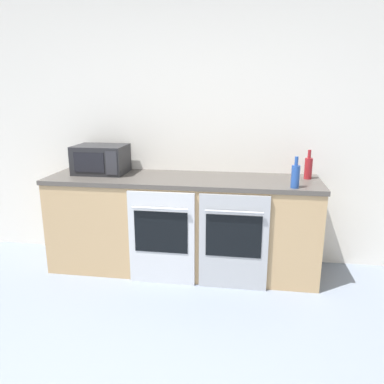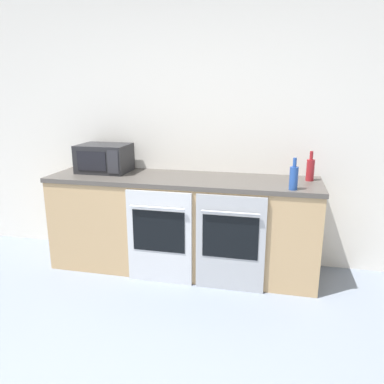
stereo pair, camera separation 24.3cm
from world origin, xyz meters
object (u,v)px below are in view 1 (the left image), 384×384
at_px(bottle_blue, 295,176).
at_px(oven_right, 233,242).
at_px(bottle_red, 308,168).
at_px(oven_left, 161,238).
at_px(microwave, 101,159).

bearing_deg(bottle_blue, oven_right, -169.28).
xyz_separation_m(oven_right, bottle_red, (0.64, 0.46, 0.58)).
relative_size(oven_right, bottle_red, 3.21).
xyz_separation_m(oven_left, microwave, (-0.68, 0.42, 0.61)).
height_order(oven_left, microwave, microwave).
bearing_deg(bottle_blue, oven_left, -175.28).
xyz_separation_m(oven_left, bottle_red, (1.26, 0.46, 0.58)).
height_order(microwave, bottle_red, microwave).
xyz_separation_m(microwave, bottle_blue, (1.79, -0.33, -0.03)).
relative_size(oven_left, bottle_red, 3.21).
bearing_deg(bottle_red, microwave, -178.89).
bearing_deg(oven_left, microwave, 148.42).
bearing_deg(bottle_blue, microwave, 169.62).
relative_size(microwave, bottle_red, 1.83).
height_order(oven_right, bottle_blue, bottle_blue).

